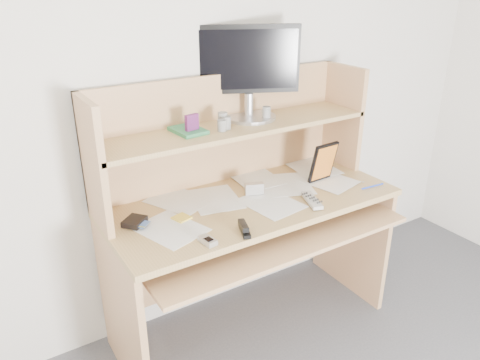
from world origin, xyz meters
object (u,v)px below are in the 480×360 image
tv_remote (312,200)px  monitor (248,69)px  desk (244,204)px  game_case (323,162)px  keyboard (249,225)px

tv_remote → monitor: size_ratio=0.36×
monitor → desk: bearing=-103.2°
tv_remote → game_case: bearing=58.1°
tv_remote → monitor: bearing=122.9°
desk → keyboard: (-0.06, -0.15, -0.03)m
game_case → keyboard: bearing=-177.1°
keyboard → tv_remote: tv_remote is taller
keyboard → desk: bearing=53.6°
game_case → tv_remote: bearing=-145.4°
desk → monitor: (0.12, 0.16, 0.62)m
tv_remote → game_case: game_case is taller
tv_remote → game_case: size_ratio=0.83×
tv_remote → desk: bearing=149.8°
tv_remote → keyboard: bearing=179.3°
keyboard → tv_remote: bearing=-33.8°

